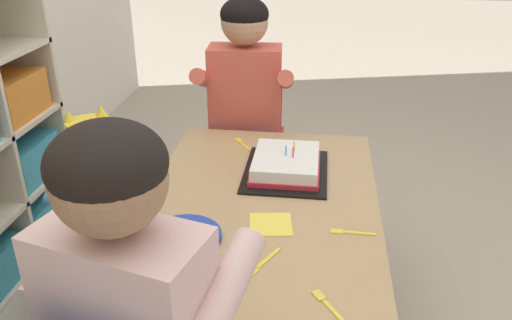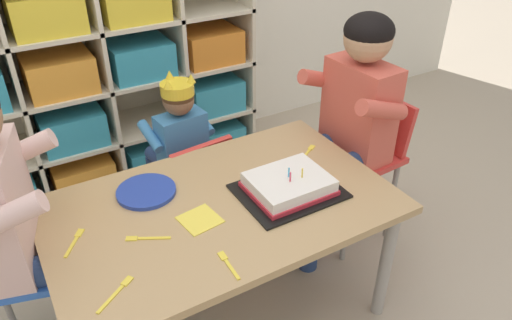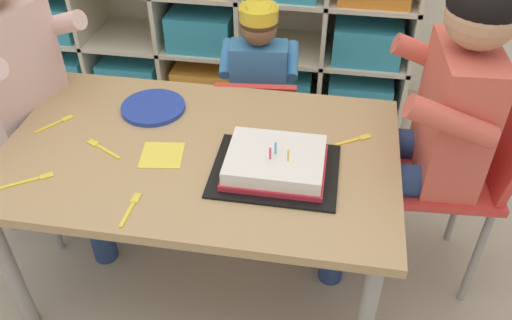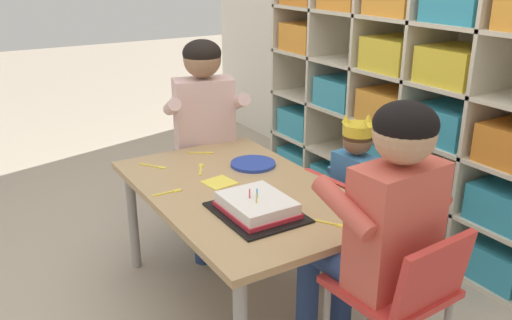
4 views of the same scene
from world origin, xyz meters
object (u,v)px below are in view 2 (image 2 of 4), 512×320
at_px(fork_at_table_front_edge, 308,151).
at_px(classroom_chair_blue, 191,177).
at_px(guest_at_table_side, 348,113).
at_px(fork_by_napkin, 117,292).
at_px(paper_plate_stack, 146,191).
at_px(fork_near_cake_tray, 228,263).
at_px(fork_scattered_mid_table, 145,238).
at_px(activity_table, 221,216).
at_px(birthday_cake_on_tray, 289,186).
at_px(fork_beside_plate_stack, 75,241).
at_px(classroom_chair_guest_side, 362,152).
at_px(child_with_crown, 178,137).
at_px(adult_helper_seated, 19,207).

bearing_deg(fork_at_table_front_edge, classroom_chair_blue, -78.30).
distance_m(guest_at_table_side, fork_by_napkin, 1.14).
relative_size(guest_at_table_side, paper_plate_stack, 5.10).
bearing_deg(fork_by_napkin, fork_near_cake_tray, 135.04).
bearing_deg(fork_scattered_mid_table, activity_table, 37.28).
relative_size(birthday_cake_on_tray, fork_by_napkin, 2.79).
relative_size(fork_beside_plate_stack, fork_at_table_front_edge, 1.01).
xyz_separation_m(guest_at_table_side, fork_at_table_front_edge, (-0.21, -0.02, -0.11)).
bearing_deg(birthday_cake_on_tray, fork_by_napkin, -167.25).
bearing_deg(classroom_chair_guest_side, fork_by_napkin, -76.46).
bearing_deg(child_with_crown, paper_plate_stack, 49.67).
relative_size(classroom_chair_blue, paper_plate_stack, 2.65).
bearing_deg(fork_near_cake_tray, classroom_chair_blue, 166.44).
height_order(classroom_chair_blue, fork_by_napkin, same).
bearing_deg(fork_near_cake_tray, fork_at_table_front_edge, 126.12).
relative_size(child_with_crown, fork_at_table_front_edge, 7.05).
height_order(adult_helper_seated, fork_beside_plate_stack, adult_helper_seated).
xyz_separation_m(fork_by_napkin, fork_near_cake_tray, (0.31, -0.06, -0.00)).
distance_m(fork_near_cake_tray, fork_at_table_front_edge, 0.69).
bearing_deg(classroom_chair_blue, classroom_chair_guest_side, 147.52).
xyz_separation_m(guest_at_table_side, paper_plate_stack, (-0.86, 0.04, -0.10)).
xyz_separation_m(classroom_chair_guest_side, fork_by_napkin, (-1.19, -0.36, 0.12)).
relative_size(child_with_crown, paper_plate_stack, 3.85).
xyz_separation_m(paper_plate_stack, fork_at_table_front_edge, (0.65, -0.06, -0.01)).
distance_m(fork_beside_plate_stack, fork_near_cake_tray, 0.48).
bearing_deg(paper_plate_stack, classroom_chair_blue, 46.82).
height_order(fork_near_cake_tray, fork_at_table_front_edge, same).
bearing_deg(fork_by_napkin, adult_helper_seated, -99.13).
relative_size(classroom_chair_blue, fork_near_cake_tray, 4.38).
bearing_deg(fork_at_table_front_edge, fork_scattered_mid_table, -19.77).
xyz_separation_m(child_with_crown, fork_scattered_mid_table, (-0.37, -0.64, 0.06)).
height_order(adult_helper_seated, classroom_chair_guest_side, adult_helper_seated).
relative_size(paper_plate_stack, fork_beside_plate_stack, 1.82).
bearing_deg(fork_beside_plate_stack, guest_at_table_side, 129.37).
bearing_deg(fork_beside_plate_stack, fork_near_cake_tray, 82.93).
bearing_deg(birthday_cake_on_tray, classroom_chair_blue, 104.34).
xyz_separation_m(paper_plate_stack, fork_beside_plate_stack, (-0.27, -0.13, -0.01)).
distance_m(guest_at_table_side, fork_beside_plate_stack, 1.14).
height_order(activity_table, classroom_chair_guest_side, classroom_chair_guest_side).
height_order(birthday_cake_on_tray, fork_by_napkin, birthday_cake_on_tray).
relative_size(guest_at_table_side, birthday_cake_on_tray, 3.01).
height_order(classroom_chair_blue, birthday_cake_on_tray, birthday_cake_on_tray).
distance_m(child_with_crown, classroom_chair_guest_side, 0.82).
bearing_deg(child_with_crown, classroom_chair_guest_side, 141.57).
bearing_deg(classroom_chair_blue, guest_at_table_side, 142.72).
bearing_deg(classroom_chair_blue, fork_near_cake_tray, 69.13).
bearing_deg(activity_table, guest_at_table_side, 12.35).
distance_m(classroom_chair_blue, fork_beside_plate_stack, 0.75).
bearing_deg(guest_at_table_side, fork_at_table_front_edge, -86.98).
xyz_separation_m(classroom_chair_blue, paper_plate_stack, (-0.29, -0.31, 0.22)).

